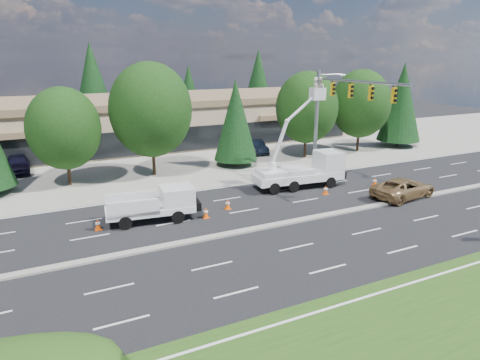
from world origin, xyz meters
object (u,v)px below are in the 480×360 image
utility_pickup (157,207)px  bucket_truck (305,165)px  signal_mast (333,108)px  minivan (404,188)px

utility_pickup → bucket_truck: 12.80m
signal_mast → bucket_truck: signal_mast is taller
signal_mast → minivan: signal_mast is taller
bucket_truck → minivan: bearing=-41.7°
minivan → signal_mast: bearing=8.9°
utility_pickup → bucket_truck: bucket_truck is taller
signal_mast → utility_pickup: (-15.78, -2.90, -5.19)m
signal_mast → bucket_truck: bearing=-164.0°
signal_mast → minivan: (1.84, -6.44, -5.32)m
utility_pickup → minivan: 17.97m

